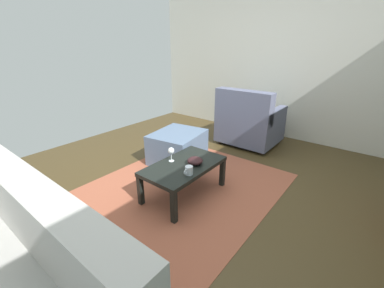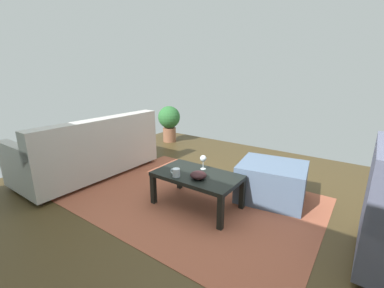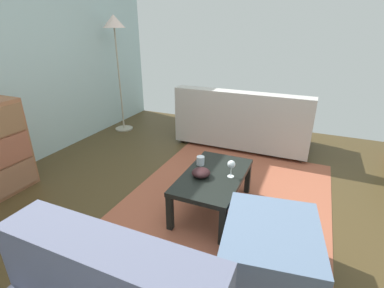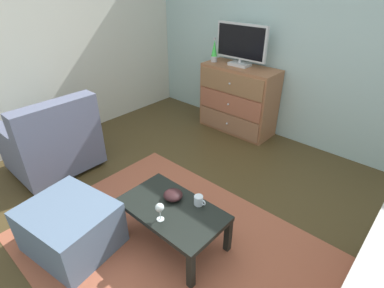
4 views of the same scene
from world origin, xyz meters
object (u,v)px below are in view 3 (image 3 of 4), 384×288
(standing_lamp, at_px, (115,33))
(wine_glass, at_px, (231,165))
(mug, at_px, (201,160))
(coffee_table, at_px, (213,179))
(ottoman, at_px, (269,253))
(bowl_decorative, at_px, (201,173))
(couch_large, at_px, (244,123))

(standing_lamp, bearing_deg, wine_glass, -123.18)
(wine_glass, bearing_deg, mug, 71.51)
(coffee_table, xyz_separation_m, ottoman, (-0.59, -0.61, -0.11))
(wine_glass, xyz_separation_m, ottoman, (-0.61, -0.46, -0.27))
(wine_glass, bearing_deg, ottoman, -143.36)
(bowl_decorative, distance_m, standing_lamp, 2.77)
(mug, distance_m, ottoman, 1.09)
(standing_lamp, bearing_deg, ottoman, -127.62)
(couch_large, bearing_deg, standing_lamp, 95.05)
(bowl_decorative, xyz_separation_m, ottoman, (-0.51, -0.70, -0.19))
(wine_glass, distance_m, bowl_decorative, 0.27)
(bowl_decorative, bearing_deg, standing_lamp, 51.91)
(couch_large, distance_m, standing_lamp, 2.29)
(bowl_decorative, height_order, couch_large, couch_large)
(ottoman, bearing_deg, couch_large, 18.30)
(coffee_table, distance_m, standing_lamp, 2.83)
(coffee_table, distance_m, wine_glass, 0.23)
(wine_glass, bearing_deg, couch_large, 9.99)
(ottoman, relative_size, standing_lamp, 0.40)
(ottoman, xyz_separation_m, standing_lamp, (2.08, 2.70, 1.28))
(ottoman, bearing_deg, bowl_decorative, 53.78)
(standing_lamp, bearing_deg, bowl_decorative, -128.09)
(couch_large, relative_size, standing_lamp, 1.04)
(mug, height_order, ottoman, mug)
(mug, height_order, bowl_decorative, mug)
(wine_glass, height_order, couch_large, couch_large)
(mug, bearing_deg, coffee_table, -127.21)
(mug, relative_size, bowl_decorative, 0.69)
(bowl_decorative, xyz_separation_m, standing_lamp, (1.57, 2.01, 1.09))
(coffee_table, bearing_deg, bowl_decorative, 130.64)
(ottoman, bearing_deg, coffee_table, 45.97)
(mug, distance_m, standing_lamp, 2.59)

